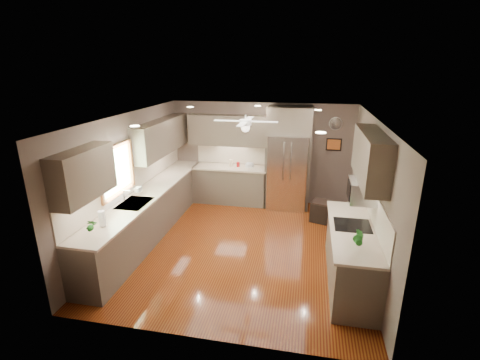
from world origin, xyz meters
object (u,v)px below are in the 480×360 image
(canister_c, at_px, (231,163))
(microwave, at_px, (362,191))
(canister_d, at_px, (238,164))
(paper_towel, at_px, (102,218))
(potted_plant_left, at_px, (90,225))
(refrigerator, at_px, (288,160))
(potted_plant_right, at_px, (359,238))
(soap_bottle, at_px, (139,189))
(bowl, at_px, (249,166))
(stool, at_px, (321,211))

(canister_c, height_order, microwave, microwave)
(canister_d, relative_size, paper_towel, 0.44)
(potted_plant_left, bearing_deg, refrigerator, 56.00)
(canister_d, xyz_separation_m, potted_plant_right, (2.44, -3.65, 0.09))
(canister_c, bearing_deg, paper_towel, -108.16)
(canister_c, xyz_separation_m, soap_bottle, (-1.34, -2.27, 0.02))
(potted_plant_right, bearing_deg, microwave, 82.17)
(soap_bottle, distance_m, refrigerator, 3.54)
(microwave, bearing_deg, canister_c, 134.66)
(bowl, relative_size, stool, 0.45)
(soap_bottle, bearing_deg, canister_d, 56.11)
(stool, bearing_deg, refrigerator, 138.77)
(canister_d, height_order, potted_plant_right, potted_plant_right)
(canister_c, distance_m, bowl, 0.48)
(canister_c, relative_size, refrigerator, 0.07)
(potted_plant_right, xyz_separation_m, paper_towel, (-3.85, -0.09, -0.01))
(canister_d, bearing_deg, soap_bottle, -123.89)
(soap_bottle, relative_size, potted_plant_left, 0.70)
(potted_plant_right, bearing_deg, paper_towel, -178.74)
(refrigerator, height_order, paper_towel, refrigerator)
(canister_d, relative_size, microwave, 0.21)
(bowl, height_order, microwave, microwave)
(potted_plant_left, xyz_separation_m, stool, (3.47, 3.23, -0.85))
(potted_plant_right, height_order, refrigerator, refrigerator)
(canister_d, xyz_separation_m, stool, (2.05, -0.78, -0.76))
(potted_plant_left, bearing_deg, canister_d, 70.45)
(soap_bottle, xyz_separation_m, microwave, (4.09, -0.50, 0.43))
(canister_c, height_order, potted_plant_left, potted_plant_left)
(canister_d, bearing_deg, canister_c, 179.30)
(microwave, bearing_deg, potted_plant_left, -162.76)
(canister_d, relative_size, bowl, 0.55)
(soap_bottle, bearing_deg, refrigerator, 38.58)
(canister_c, relative_size, soap_bottle, 0.79)
(stool, relative_size, paper_towel, 1.82)
(bowl, bearing_deg, stool, -23.74)
(canister_d, relative_size, stool, 0.24)
(microwave, xyz_separation_m, paper_towel, (-3.97, -0.96, -0.40))
(canister_d, bearing_deg, potted_plant_left, -109.55)
(bowl, distance_m, refrigerator, 0.98)
(bowl, height_order, refrigerator, refrigerator)
(canister_d, height_order, refrigerator, refrigerator)
(stool, bearing_deg, paper_towel, -139.53)
(soap_bottle, bearing_deg, potted_plant_right, -19.11)
(canister_c, xyz_separation_m, stool, (2.23, -0.78, -0.79))
(potted_plant_left, bearing_deg, soap_bottle, 93.30)
(canister_c, bearing_deg, potted_plant_right, -54.26)
(canister_c, bearing_deg, canister_d, -0.70)
(canister_d, distance_m, potted_plant_right, 4.39)
(canister_c, bearing_deg, bowl, -1.09)
(bowl, bearing_deg, paper_towel, -114.49)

